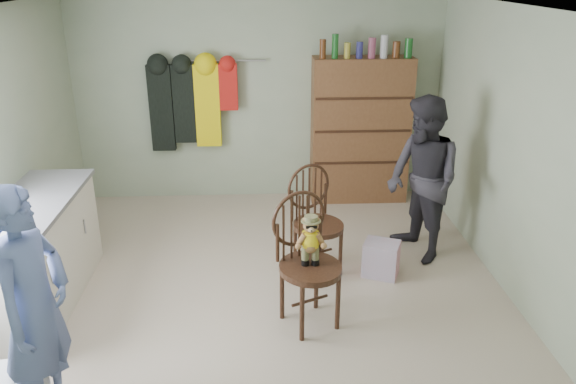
{
  "coord_description": "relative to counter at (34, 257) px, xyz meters",
  "views": [
    {
      "loc": [
        0.02,
        -4.37,
        2.8
      ],
      "look_at": [
        0.25,
        0.2,
        0.95
      ],
      "focal_mm": 35.0,
      "sensor_mm": 36.0,
      "label": 1
    }
  ],
  "objects": [
    {
      "name": "ground_plane",
      "position": [
        1.95,
        0.0,
        -0.47
      ],
      "size": [
        5.0,
        5.0,
        0.0
      ],
      "primitive_type": "plane",
      "color": "#C3B39D",
      "rests_on": "ground"
    },
    {
      "name": "room_walls",
      "position": [
        1.95,
        0.53,
        1.11
      ],
      "size": [
        5.0,
        5.0,
        5.0
      ],
      "color": "#AAB699",
      "rests_on": "ground"
    },
    {
      "name": "counter",
      "position": [
        0.0,
        0.0,
        0.0
      ],
      "size": [
        0.64,
        1.86,
        0.94
      ],
      "color": "silver",
      "rests_on": "ground"
    },
    {
      "name": "chair_front",
      "position": [
        2.33,
        -0.36,
        0.17
      ],
      "size": [
        0.67,
        0.67,
        1.13
      ],
      "rotation": [
        0.0,
        0.0,
        0.44
      ],
      "color": "#3D2215",
      "rests_on": "ground"
    },
    {
      "name": "chair_far",
      "position": [
        2.47,
        0.5,
        0.1
      ],
      "size": [
        0.63,
        0.63,
        1.07
      ],
      "rotation": [
        0.0,
        0.0,
        0.46
      ],
      "color": "#3D2215",
      "rests_on": "ground"
    },
    {
      "name": "striped_bag",
      "position": [
        3.11,
        0.36,
        -0.3
      ],
      "size": [
        0.4,
        0.36,
        0.35
      ],
      "primitive_type": "cube",
      "rotation": [
        0.0,
        0.0,
        -0.4
      ],
      "color": "#E5727F",
      "rests_on": "ground"
    },
    {
      "name": "person_left",
      "position": [
        0.57,
        -1.39,
        0.36
      ],
      "size": [
        0.51,
        0.67,
        1.67
      ],
      "primitive_type": "imported",
      "rotation": [
        0.0,
        0.0,
        1.38
      ],
      "color": "#516095",
      "rests_on": "ground"
    },
    {
      "name": "person_right",
      "position": [
        3.56,
        0.73,
        0.36
      ],
      "size": [
        0.86,
        0.97,
        1.67
      ],
      "primitive_type": "imported",
      "rotation": [
        0.0,
        0.0,
        -1.24
      ],
      "color": "#2D2B33",
      "rests_on": "ground"
    },
    {
      "name": "dresser",
      "position": [
        3.2,
        2.3,
        0.44
      ],
      "size": [
        1.2,
        0.39,
        2.08
      ],
      "color": "brown",
      "rests_on": "ground"
    },
    {
      "name": "coat_rack",
      "position": [
        1.12,
        2.38,
        0.78
      ],
      "size": [
        1.42,
        0.12,
        1.09
      ],
      "color": "#99999E",
      "rests_on": "ground"
    }
  ]
}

